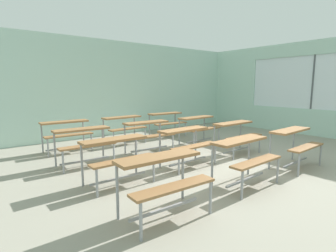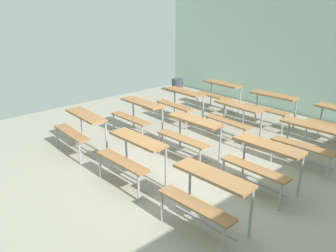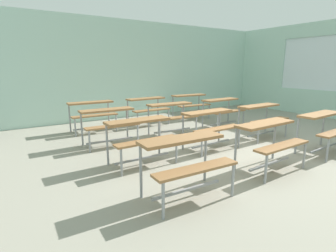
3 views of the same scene
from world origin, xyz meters
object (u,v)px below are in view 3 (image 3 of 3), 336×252
Objects in this scene: desk_bench_r2c0 at (109,118)px; desk_bench_r1c1 at (211,121)px; desk_bench_r1c0 at (141,131)px; desk_bench_r3c1 at (148,105)px; desk_bench_r3c2 at (191,101)px; desk_bench_r2c1 at (172,111)px; desk_bench_r0c0 at (186,154)px; desk_bench_r0c1 at (271,135)px; desk_bench_r2c2 at (223,106)px; desk_bench_r3c0 at (92,109)px; desk_bench_r0c2 at (325,123)px; desk_bench_r1c2 at (263,113)px.

desk_bench_r1c1 is at bearing -38.17° from desk_bench_r2c0.
desk_bench_r1c0 and desk_bench_r3c1 have the same top height.
desk_bench_r3c1 is at bearing 58.50° from desk_bench_r1c0.
desk_bench_r1c1 is at bearing -117.38° from desk_bench_r3c2.
desk_bench_r0c0 is at bearing -118.07° from desk_bench_r2c1.
desk_bench_r1c0 is at bearing 138.20° from desk_bench_r0c1.
desk_bench_r2c1 is at bearing -94.48° from desk_bench_r3c1.
desk_bench_r1c1 is 1.01× the size of desk_bench_r2c0.
desk_bench_r2c2 is (3.21, 2.65, 0.00)m from desk_bench_r0c0.
desk_bench_r2c1 is at bearing -40.02° from desk_bench_r3c0.
desk_bench_r1c1 is 2.07m from desk_bench_r2c0.
desk_bench_r2c2 is (1.61, 1.31, 0.00)m from desk_bench_r1c1.
desk_bench_r2c0 is at bearing -143.62° from desk_bench_r3c1.
desk_bench_r0c1 is 3.11m from desk_bench_r2c0.
desk_bench_r0c2 and desk_bench_r2c1 have the same top height.
desk_bench_r1c0 is 1.00× the size of desk_bench_r3c0.
desk_bench_r0c1 and desk_bench_r3c1 have the same top height.
desk_bench_r1c2 and desk_bench_r3c2 have the same top height.
desk_bench_r0c0 is at bearing -158.16° from desk_bench_r1c2.
desk_bench_r0c1 is at bearing -90.75° from desk_bench_r1c1.
desk_bench_r1c1 is at bearing 137.28° from desk_bench_r0c2.
desk_bench_r0c0 is 1.01× the size of desk_bench_r1c0.
desk_bench_r2c2 is at bearing -85.14° from desk_bench_r3c2.
desk_bench_r2c0 and desk_bench_r3c2 have the same top height.
desk_bench_r3c1 is at bearing 88.28° from desk_bench_r0c1.
desk_bench_r3c1 is at bearing 40.09° from desk_bench_r2c0.
desk_bench_r0c2 and desk_bench_r1c0 have the same top height.
desk_bench_r2c2 is at bearing 1.00° from desk_bench_r2c0.
desk_bench_r1c1 is at bearing -143.36° from desk_bench_r2c2.
desk_bench_r3c0 is 0.98× the size of desk_bench_r3c2.
desk_bench_r3c0 is 0.99× the size of desk_bench_r3c1.
desk_bench_r2c2 and desk_bench_r3c0 have the same top height.
desk_bench_r0c2 is at bearing -70.60° from desk_bench_r3c1.
desk_bench_r3c1 is (1.55, 2.64, 0.00)m from desk_bench_r1c0.
desk_bench_r2c2 and desk_bench_r3c1 have the same top height.
desk_bench_r3c0 and desk_bench_r3c2 have the same top height.
desk_bench_r1c0 is 3.06m from desk_bench_r3c1.
desk_bench_r0c0 and desk_bench_r0c1 have the same top height.
desk_bench_r0c2 is at bearing -38.52° from desk_bench_r2c0.
desk_bench_r1c1 is at bearing -58.87° from desk_bench_r3c0.
desk_bench_r0c2 is 5.10m from desk_bench_r3c0.
desk_bench_r0c0 is 5.11m from desk_bench_r3c2.
desk_bench_r2c0 is at bearing -153.88° from desk_bench_r3c2.
desk_bench_r1c2 is (1.55, -0.01, 0.00)m from desk_bench_r1c1.
desk_bench_r3c0 is at bearing -176.79° from desk_bench_r3c2.
desk_bench_r1c0 is 2.03m from desk_bench_r2c1.
desk_bench_r0c0 is at bearing 178.33° from desk_bench_r0c1.
desk_bench_r1c1 is (1.54, 0.02, 0.00)m from desk_bench_r1c0.
desk_bench_r1c0 is at bearing -159.61° from desk_bench_r2c2.
desk_bench_r3c2 is at bearing 57.54° from desk_bench_r1c1.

